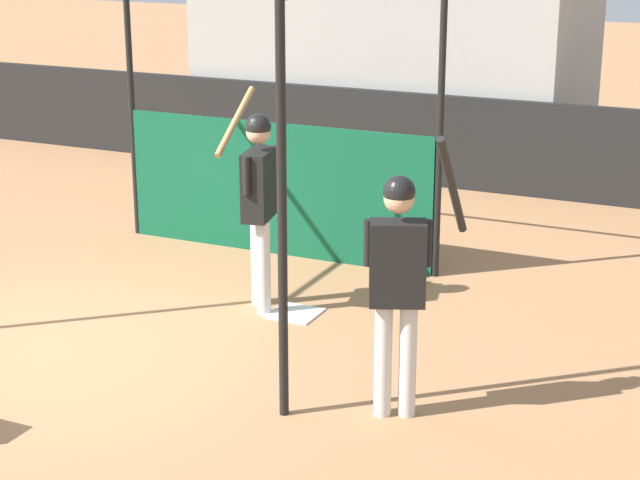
{
  "coord_description": "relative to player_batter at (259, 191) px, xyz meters",
  "views": [
    {
      "loc": [
        5.67,
        -6.68,
        3.6
      ],
      "look_at": [
        2.18,
        0.86,
        1.02
      ],
      "focal_mm": 60.0,
      "sensor_mm": 36.0,
      "label": 1
    }
  ],
  "objects": [
    {
      "name": "batting_cage",
      "position": [
        -0.62,
        0.97,
        0.15
      ],
      "size": [
        3.7,
        3.52,
        3.08
      ],
      "color": "black",
      "rests_on": "ground"
    },
    {
      "name": "bleacher_section",
      "position": [
        -1.21,
        6.78,
        0.32
      ],
      "size": [
        5.4,
        3.2,
        2.92
      ],
      "color": "#9E9E99",
      "rests_on": "ground"
    },
    {
      "name": "home_plate",
      "position": [
        0.36,
        -0.01,
        -1.13
      ],
      "size": [
        0.44,
        0.44,
        0.02
      ],
      "color": "white",
      "rests_on": "ground"
    },
    {
      "name": "outfield_wall",
      "position": [
        -1.21,
        5.12,
        -0.52
      ],
      "size": [
        24.0,
        0.12,
        1.24
      ],
      "color": "black",
      "rests_on": "ground"
    },
    {
      "name": "player_waiting",
      "position": [
        1.95,
        -1.54,
        -0.02
      ],
      "size": [
        0.63,
        0.6,
        2.16
      ],
      "rotation": [
        0.0,
        0.0,
        0.4
      ],
      "color": "silver",
      "rests_on": "ground"
    },
    {
      "name": "player_batter",
      "position": [
        0.0,
        0.0,
        0.0
      ],
      "size": [
        0.55,
        0.89,
        2.0
      ],
      "rotation": [
        0.0,
        0.0,
        1.77
      ],
      "color": "silver",
      "rests_on": "ground"
    },
    {
      "name": "ground_plane",
      "position": [
        -1.21,
        -1.64,
        -1.14
      ],
      "size": [
        60.0,
        60.0,
        0.0
      ],
      "primitive_type": "plane",
      "color": "#A8754C"
    }
  ]
}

